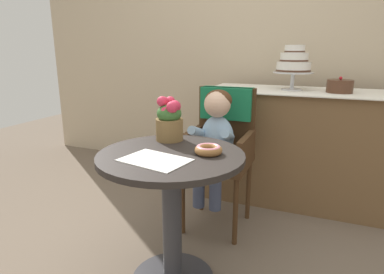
{
  "coord_description": "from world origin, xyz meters",
  "views": [
    {
      "loc": [
        0.67,
        -1.37,
        1.21
      ],
      "look_at": [
        0.05,
        0.15,
        0.77
      ],
      "focal_mm": 30.9,
      "sensor_mm": 36.0,
      "label": 1
    }
  ],
  "objects_px": {
    "seated_child": "(215,134)",
    "round_layer_cake": "(340,86)",
    "wicker_chair": "(222,135)",
    "donut_front": "(208,149)",
    "cafe_table": "(172,193)",
    "flower_vase": "(169,119)",
    "tiered_cake_stand": "(294,63)"
  },
  "relations": [
    {
      "from": "wicker_chair",
      "to": "tiered_cake_stand",
      "type": "bearing_deg",
      "value": 58.85
    },
    {
      "from": "wicker_chair",
      "to": "round_layer_cake",
      "type": "height_order",
      "value": "round_layer_cake"
    },
    {
      "from": "wicker_chair",
      "to": "seated_child",
      "type": "relative_size",
      "value": 1.31
    },
    {
      "from": "cafe_table",
      "to": "wicker_chair",
      "type": "height_order",
      "value": "wicker_chair"
    },
    {
      "from": "wicker_chair",
      "to": "flower_vase",
      "type": "xyz_separation_m",
      "value": [
        -0.15,
        -0.52,
        0.2
      ]
    },
    {
      "from": "seated_child",
      "to": "tiered_cake_stand",
      "type": "distance_m",
      "value": 0.92
    },
    {
      "from": "donut_front",
      "to": "flower_vase",
      "type": "xyz_separation_m",
      "value": [
        -0.28,
        0.16,
        0.1
      ]
    },
    {
      "from": "tiered_cake_stand",
      "to": "donut_front",
      "type": "bearing_deg",
      "value": -101.31
    },
    {
      "from": "round_layer_cake",
      "to": "wicker_chair",
      "type": "bearing_deg",
      "value": -143.8
    },
    {
      "from": "seated_child",
      "to": "round_layer_cake",
      "type": "bearing_deg",
      "value": 43.47
    },
    {
      "from": "donut_front",
      "to": "flower_vase",
      "type": "bearing_deg",
      "value": 151.21
    },
    {
      "from": "tiered_cake_stand",
      "to": "round_layer_cake",
      "type": "distance_m",
      "value": 0.37
    },
    {
      "from": "wicker_chair",
      "to": "flower_vase",
      "type": "relative_size",
      "value": 3.92
    },
    {
      "from": "wicker_chair",
      "to": "donut_front",
      "type": "height_order",
      "value": "wicker_chair"
    },
    {
      "from": "round_layer_cake",
      "to": "cafe_table",
      "type": "bearing_deg",
      "value": -120.94
    },
    {
      "from": "cafe_table",
      "to": "round_layer_cake",
      "type": "xyz_separation_m",
      "value": [
        0.76,
        1.26,
        0.44
      ]
    },
    {
      "from": "donut_front",
      "to": "round_layer_cake",
      "type": "xyz_separation_m",
      "value": [
        0.59,
        1.2,
        0.2
      ]
    },
    {
      "from": "cafe_table",
      "to": "donut_front",
      "type": "xyz_separation_m",
      "value": [
        0.17,
        0.06,
        0.23
      ]
    },
    {
      "from": "cafe_table",
      "to": "wicker_chair",
      "type": "relative_size",
      "value": 0.75
    },
    {
      "from": "seated_child",
      "to": "donut_front",
      "type": "relative_size",
      "value": 5.38
    },
    {
      "from": "seated_child",
      "to": "round_layer_cake",
      "type": "xyz_separation_m",
      "value": [
        0.72,
        0.68,
        0.27
      ]
    },
    {
      "from": "wicker_chair",
      "to": "donut_front",
      "type": "relative_size",
      "value": 7.06
    },
    {
      "from": "round_layer_cake",
      "to": "flower_vase",
      "type": "bearing_deg",
      "value": -129.64
    },
    {
      "from": "tiered_cake_stand",
      "to": "round_layer_cake",
      "type": "bearing_deg",
      "value": -6.05
    },
    {
      "from": "seated_child",
      "to": "donut_front",
      "type": "distance_m",
      "value": 0.54
    },
    {
      "from": "flower_vase",
      "to": "cafe_table",
      "type": "bearing_deg",
      "value": -62.82
    },
    {
      "from": "seated_child",
      "to": "flower_vase",
      "type": "height_order",
      "value": "flower_vase"
    },
    {
      "from": "seated_child",
      "to": "flower_vase",
      "type": "bearing_deg",
      "value": -112.09
    },
    {
      "from": "donut_front",
      "to": "flower_vase",
      "type": "relative_size",
      "value": 0.56
    },
    {
      "from": "wicker_chair",
      "to": "round_layer_cake",
      "type": "distance_m",
      "value": 0.94
    },
    {
      "from": "wicker_chair",
      "to": "seated_child",
      "type": "xyz_separation_m",
      "value": [
        -0.0,
        -0.16,
        0.04
      ]
    },
    {
      "from": "flower_vase",
      "to": "round_layer_cake",
      "type": "relative_size",
      "value": 1.33
    }
  ]
}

